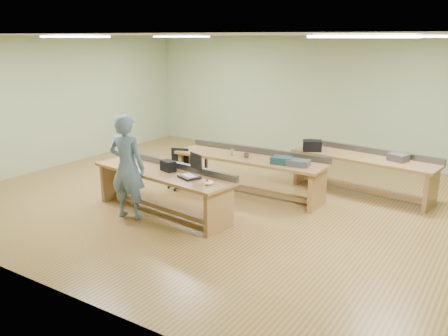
{
  "coord_description": "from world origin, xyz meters",
  "views": [
    {
      "loc": [
        4.24,
        -7.23,
        2.97
      ],
      "look_at": [
        -0.02,
        -0.6,
        0.78
      ],
      "focal_mm": 38.0,
      "sensor_mm": 36.0,
      "label": 1
    }
  ],
  "objects_px": {
    "person": "(127,167)",
    "laptop_base": "(189,177)",
    "camera_bag": "(168,166)",
    "workbench_mid": "(250,166)",
    "parts_bin_teal": "(282,160)",
    "mug": "(246,156)",
    "task_chair": "(178,174)",
    "parts_bin_grey": "(298,163)",
    "workbench_back": "(364,166)",
    "workbench_front": "(164,182)",
    "drinks_can": "(232,152)"
  },
  "relations": [
    {
      "from": "person",
      "to": "laptop_base",
      "type": "relative_size",
      "value": 5.31
    },
    {
      "from": "laptop_base",
      "to": "camera_bag",
      "type": "height_order",
      "value": "camera_bag"
    },
    {
      "from": "workbench_mid",
      "to": "camera_bag",
      "type": "bearing_deg",
      "value": -112.7
    },
    {
      "from": "parts_bin_teal",
      "to": "mug",
      "type": "distance_m",
      "value": 0.75
    },
    {
      "from": "person",
      "to": "task_chair",
      "type": "height_order",
      "value": "person"
    },
    {
      "from": "person",
      "to": "camera_bag",
      "type": "xyz_separation_m",
      "value": [
        0.42,
        0.55,
        -0.04
      ]
    },
    {
      "from": "workbench_mid",
      "to": "parts_bin_grey",
      "type": "height_order",
      "value": "same"
    },
    {
      "from": "parts_bin_teal",
      "to": "parts_bin_grey",
      "type": "bearing_deg",
      "value": 2.8
    },
    {
      "from": "workbench_back",
      "to": "mug",
      "type": "height_order",
      "value": "workbench_back"
    },
    {
      "from": "parts_bin_grey",
      "to": "laptop_base",
      "type": "bearing_deg",
      "value": -125.55
    },
    {
      "from": "workbench_mid",
      "to": "laptop_base",
      "type": "relative_size",
      "value": 9.04
    },
    {
      "from": "workbench_front",
      "to": "mug",
      "type": "distance_m",
      "value": 1.75
    },
    {
      "from": "workbench_mid",
      "to": "person",
      "type": "bearing_deg",
      "value": -116.78
    },
    {
      "from": "workbench_mid",
      "to": "camera_bag",
      "type": "distance_m",
      "value": 1.79
    },
    {
      "from": "workbench_front",
      "to": "laptop_base",
      "type": "xyz_separation_m",
      "value": [
        0.61,
        -0.08,
        0.21
      ]
    },
    {
      "from": "mug",
      "to": "drinks_can",
      "type": "bearing_deg",
      "value": -179.04
    },
    {
      "from": "laptop_base",
      "to": "mug",
      "type": "distance_m",
      "value": 1.66
    },
    {
      "from": "workbench_back",
      "to": "camera_bag",
      "type": "xyz_separation_m",
      "value": [
        -2.52,
        -2.84,
        0.29
      ]
    },
    {
      "from": "workbench_back",
      "to": "person",
      "type": "bearing_deg",
      "value": -123.56
    },
    {
      "from": "laptop_base",
      "to": "mug",
      "type": "bearing_deg",
      "value": 107.96
    },
    {
      "from": "camera_bag",
      "to": "task_chair",
      "type": "bearing_deg",
      "value": 139.87
    },
    {
      "from": "laptop_base",
      "to": "drinks_can",
      "type": "xyz_separation_m",
      "value": [
        -0.2,
        1.65,
        0.05
      ]
    },
    {
      "from": "person",
      "to": "laptop_base",
      "type": "height_order",
      "value": "person"
    },
    {
      "from": "workbench_back",
      "to": "parts_bin_grey",
      "type": "bearing_deg",
      "value": -113.19
    },
    {
      "from": "mug",
      "to": "parts_bin_grey",
      "type": "bearing_deg",
      "value": -0.09
    },
    {
      "from": "laptop_base",
      "to": "parts_bin_teal",
      "type": "xyz_separation_m",
      "value": [
        0.86,
        1.64,
        0.04
      ]
    },
    {
      "from": "parts_bin_teal",
      "to": "mug",
      "type": "bearing_deg",
      "value": 178.68
    },
    {
      "from": "parts_bin_teal",
      "to": "parts_bin_grey",
      "type": "xyz_separation_m",
      "value": [
        0.32,
        0.02,
        -0.01
      ]
    },
    {
      "from": "workbench_back",
      "to": "laptop_base",
      "type": "distance_m",
      "value": 3.58
    },
    {
      "from": "camera_bag",
      "to": "mug",
      "type": "bearing_deg",
      "value": 84.63
    },
    {
      "from": "drinks_can",
      "to": "workbench_front",
      "type": "bearing_deg",
      "value": -104.85
    },
    {
      "from": "camera_bag",
      "to": "workbench_back",
      "type": "bearing_deg",
      "value": 67.05
    },
    {
      "from": "task_chair",
      "to": "mug",
      "type": "height_order",
      "value": "mug"
    },
    {
      "from": "workbench_back",
      "to": "laptop_base",
      "type": "xyz_separation_m",
      "value": [
        -1.97,
        -2.99,
        0.21
      ]
    },
    {
      "from": "mug",
      "to": "drinks_can",
      "type": "xyz_separation_m",
      "value": [
        -0.31,
        -0.01,
        0.02
      ]
    },
    {
      "from": "camera_bag",
      "to": "mug",
      "type": "xyz_separation_m",
      "value": [
        0.67,
        1.51,
        -0.05
      ]
    },
    {
      "from": "workbench_back",
      "to": "person",
      "type": "height_order",
      "value": "person"
    },
    {
      "from": "person",
      "to": "parts_bin_grey",
      "type": "height_order",
      "value": "person"
    },
    {
      "from": "workbench_back",
      "to": "parts_bin_grey",
      "type": "distance_m",
      "value": 1.57
    },
    {
      "from": "task_chair",
      "to": "drinks_can",
      "type": "bearing_deg",
      "value": -3.55
    },
    {
      "from": "parts_bin_teal",
      "to": "parts_bin_grey",
      "type": "height_order",
      "value": "parts_bin_teal"
    },
    {
      "from": "person",
      "to": "parts_bin_grey",
      "type": "relative_size",
      "value": 4.41
    },
    {
      "from": "mug",
      "to": "workbench_front",
      "type": "bearing_deg",
      "value": -114.85
    },
    {
      "from": "laptop_base",
      "to": "workbench_back",
      "type": "bearing_deg",
      "value": 78.68
    },
    {
      "from": "task_chair",
      "to": "mug",
      "type": "relative_size",
      "value": 7.15
    },
    {
      "from": "parts_bin_grey",
      "to": "drinks_can",
      "type": "relative_size",
      "value": 3.09
    },
    {
      "from": "laptop_base",
      "to": "mug",
      "type": "relative_size",
      "value": 2.99
    },
    {
      "from": "workbench_back",
      "to": "parts_bin_teal",
      "type": "relative_size",
      "value": 8.0
    },
    {
      "from": "camera_bag",
      "to": "laptop_base",
      "type": "bearing_deg",
      "value": 4.25
    },
    {
      "from": "workbench_back",
      "to": "drinks_can",
      "type": "distance_m",
      "value": 2.56
    }
  ]
}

